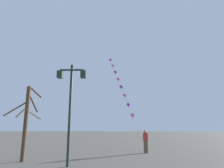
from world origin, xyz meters
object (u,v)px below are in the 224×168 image
kite_flyer (145,141)px  bare_tree (26,120)px  twin_lantern_lamp_post (71,94)px  kite_train (122,88)px

kite_flyer → bare_tree: size_ratio=0.39×
kite_flyer → twin_lantern_lamp_post: bearing=123.3°
twin_lantern_lamp_post → kite_train: 12.09m
kite_flyer → bare_tree: (-7.53, -3.94, 1.43)m
twin_lantern_lamp_post → bare_tree: bearing=154.1°
twin_lantern_lamp_post → bare_tree: (-2.90, 1.41, -1.29)m
twin_lantern_lamp_post → kite_flyer: twin_lantern_lamp_post is taller
kite_flyer → kite_train: bearing=-0.9°
bare_tree → twin_lantern_lamp_post: bearing=-25.9°
kite_train → kite_flyer: kite_train is taller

